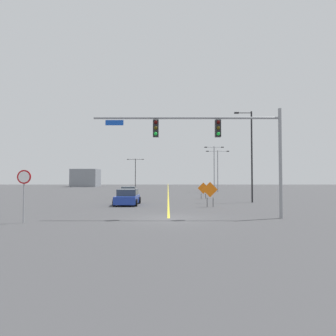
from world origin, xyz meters
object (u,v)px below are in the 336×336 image
(street_lamp_mid_left, at_px, (136,170))
(street_lamp_far_right, at_px, (218,167))
(traffic_signal_assembly, at_px, (218,137))
(construction_sign_right_lane, at_px, (211,191))
(construction_sign_left_lane, at_px, (204,189))
(stop_sign, at_px, (25,186))
(car_blue_far, at_px, (128,197))
(car_silver_near, at_px, (129,193))
(street_lamp_mid_right, at_px, (215,165))
(street_lamp_far_left, at_px, (251,153))

(street_lamp_mid_left, bearing_deg, street_lamp_far_right, -52.60)
(traffic_signal_assembly, distance_m, street_lamp_far_right, 33.67)
(construction_sign_right_lane, relative_size, construction_sign_left_lane, 1.10)
(traffic_signal_assembly, bearing_deg, construction_sign_right_lane, 85.59)
(stop_sign, relative_size, car_blue_far, 0.71)
(street_lamp_mid_left, relative_size, car_silver_near, 1.82)
(street_lamp_mid_right, bearing_deg, car_silver_near, -134.78)
(street_lamp_mid_right, distance_m, car_silver_near, 18.15)
(street_lamp_far_left, distance_m, construction_sign_right_lane, 7.60)
(traffic_signal_assembly, distance_m, construction_sign_left_lane, 17.50)
(street_lamp_mid_right, relative_size, car_blue_far, 1.90)
(stop_sign, height_order, street_lamp_mid_left, street_lamp_mid_left)
(street_lamp_mid_right, distance_m, car_blue_far, 24.83)
(construction_sign_left_lane, bearing_deg, street_lamp_mid_left, 107.93)
(car_blue_far, bearing_deg, street_lamp_far_right, 63.00)
(traffic_signal_assembly, bearing_deg, street_lamp_mid_right, 81.42)
(street_lamp_far_left, height_order, car_blue_far, street_lamp_far_left)
(street_lamp_mid_right, bearing_deg, stop_sign, -115.45)
(stop_sign, bearing_deg, street_lamp_mid_left, 90.27)
(construction_sign_left_lane, relative_size, car_silver_near, 0.48)
(stop_sign, distance_m, car_blue_far, 11.66)
(stop_sign, distance_m, street_lamp_far_left, 21.28)
(street_lamp_mid_left, xyz_separation_m, car_blue_far, (4.43, -46.13, -3.74))
(street_lamp_mid_right, bearing_deg, street_lamp_mid_left, 122.89)
(car_silver_near, bearing_deg, street_lamp_mid_left, 95.08)
(street_lamp_far_right, height_order, car_blue_far, street_lamp_far_right)
(street_lamp_far_right, xyz_separation_m, car_blue_far, (-12.33, -24.20, -3.73))
(street_lamp_far_left, distance_m, street_lamp_far_right, 21.52)
(traffic_signal_assembly, height_order, street_lamp_far_right, street_lamp_far_right)
(car_blue_far, bearing_deg, traffic_signal_assembly, -53.32)
(street_lamp_far_left, distance_m, car_silver_near, 15.31)
(stop_sign, relative_size, construction_sign_right_lane, 1.36)
(street_lamp_mid_right, bearing_deg, construction_sign_right_lane, -99.80)
(street_lamp_mid_right, distance_m, construction_sign_right_lane, 24.27)
(street_lamp_far_left, height_order, street_lamp_far_right, street_lamp_far_left)
(car_silver_near, bearing_deg, construction_sign_left_lane, -7.00)
(stop_sign, height_order, street_lamp_mid_right, street_lamp_mid_right)
(car_blue_far, bearing_deg, street_lamp_far_left, 12.60)
(street_lamp_far_left, distance_m, car_blue_far, 13.05)
(street_lamp_far_right, distance_m, construction_sign_left_lane, 17.05)
(street_lamp_mid_right, xyz_separation_m, construction_sign_left_lane, (-3.45, -13.69, -3.40))
(street_lamp_far_right, height_order, car_silver_near, street_lamp_far_right)
(traffic_signal_assembly, distance_m, street_lamp_mid_left, 56.23)
(car_blue_far, bearing_deg, construction_sign_right_lane, -15.12)
(street_lamp_mid_right, bearing_deg, construction_sign_left_lane, -104.16)
(street_lamp_mid_left, bearing_deg, car_blue_far, -84.51)
(street_lamp_far_left, bearing_deg, street_lamp_far_right, 89.16)
(traffic_signal_assembly, xyz_separation_m, street_lamp_far_right, (5.64, 33.19, -0.53))
(traffic_signal_assembly, distance_m, street_lamp_far_left, 12.83)
(stop_sign, xyz_separation_m, street_lamp_far_right, (16.49, 35.01, 2.38))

